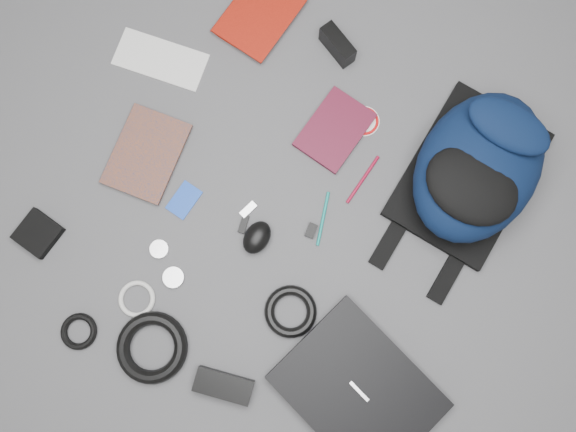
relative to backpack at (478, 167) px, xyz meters
The scene contains 23 objects.
ground 0.49m from the backpack, 135.09° to the right, with size 4.00×4.00×0.00m, color #4F4F51.
backpack is the anchor object (origin of this frame).
laptop 0.62m from the backpack, 87.11° to the right, with size 0.36×0.28×0.04m, color black.
comic_book 0.92m from the backpack, 153.77° to the right, with size 0.17×0.23×0.02m, color #BB510D.
envelope 0.88m from the backpack, 169.97° to the right, with size 0.24×0.11×0.00m, color silver.
dvd_case 0.37m from the backpack, 167.89° to the right, with size 0.14×0.20×0.02m, color #430C1C.
compact_camera 0.49m from the backpack, 165.48° to the left, with size 0.11×0.04×0.06m, color black.
sticker_disc 0.32m from the backpack, behind, with size 0.08×0.08×0.00m, color white.
pen_teal 0.40m from the backpack, 131.42° to the right, with size 0.01×0.01×0.14m, color #0D7C74.
pen_red 0.29m from the backpack, 145.95° to the right, with size 0.01×0.01×0.15m, color maroon.
id_badge 0.74m from the backpack, 143.29° to the right, with size 0.06×0.09×0.00m, color blue.
usb_black 0.60m from the backpack, 135.87° to the right, with size 0.02×0.05×0.01m, color black.
usb_silver 0.58m from the backpack, 139.29° to the right, with size 0.02×0.05×0.01m, color silver.
key_fob 0.44m from the backpack, 128.68° to the right, with size 0.02×0.04×0.01m, color black.
mouse 0.57m from the backpack, 131.49° to the right, with size 0.06×0.09×0.05m, color black.
headphone_left 0.82m from the backpack, 134.71° to the right, with size 0.05×0.05×0.01m, color silver.
headphone_right 0.81m from the backpack, 129.04° to the right, with size 0.05×0.05×0.01m, color #BDBDBF.
cable_coil 0.58m from the backpack, 111.08° to the right, with size 0.13×0.13×0.03m, color black.
power_brick 0.82m from the backpack, 108.11° to the right, with size 0.14×0.06×0.03m, color black.
power_cord_coil 0.92m from the backpack, 119.75° to the right, with size 0.18×0.18×0.03m, color black.
pouch 1.12m from the backpack, 140.46° to the right, with size 0.10×0.10×0.02m, color black.
earbud_coil 1.07m from the backpack, 126.37° to the right, with size 0.09×0.09×0.02m, color black.
white_cable_coil 0.91m from the backpack, 127.75° to the right, with size 0.09×0.09×0.01m, color silver.
Camera 1 is at (0.12, -0.19, 1.43)m, focal length 35.00 mm.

